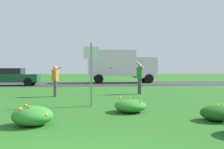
{
  "coord_description": "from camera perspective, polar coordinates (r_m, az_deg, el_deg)",
  "views": [
    {
      "loc": [
        0.47,
        -3.35,
        1.37
      ],
      "look_at": [
        1.59,
        8.44,
        1.12
      ],
      "focal_mm": 41.31,
      "sensor_mm": 36.0,
      "label": 1
    }
  ],
  "objects": [
    {
      "name": "box_truck_white",
      "position": [
        25.64,
        1.83,
        2.18
      ],
      "size": [
        6.7,
        2.46,
        3.2
      ],
      "color": "silver",
      "rests_on": "ground"
    },
    {
      "name": "sign_post_near_path",
      "position": [
        9.51,
        -4.62,
        1.48
      ],
      "size": [
        0.56,
        0.1,
        2.33
      ],
      "color": "#93969B",
      "rests_on": "ground"
    },
    {
      "name": "daylily_clump_front_center",
      "position": [
        8.27,
        4.04,
        -6.92
      ],
      "size": [
        1.01,
        1.08,
        0.46
      ],
      "color": "#337F2D",
      "rests_on": "ground"
    },
    {
      "name": "daylily_clump_mid_center",
      "position": [
        6.61,
        -17.18,
        -8.73
      ],
      "size": [
        0.99,
        0.95,
        0.53
      ],
      "color": "#337F2D",
      "rests_on": "ground"
    },
    {
      "name": "car_dark_green_center_left",
      "position": [
        23.05,
        -21.45,
        -0.45
      ],
      "size": [
        4.5,
        2.0,
        1.45
      ],
      "color": "#194C2D",
      "rests_on": "ground"
    },
    {
      "name": "highway_center_stripe",
      "position": [
        23.83,
        -6.56,
        -2.08
      ],
      "size": [
        120.0,
        0.16,
        0.0
      ],
      "primitive_type": "cube",
      "color": "yellow",
      "rests_on": "ground"
    },
    {
      "name": "ground_plane",
      "position": [
        13.65,
        -7.4,
        -4.57
      ],
      "size": [
        120.0,
        120.0,
        0.0
      ],
      "primitive_type": "plane",
      "color": "#26601E"
    },
    {
      "name": "person_catcher_green_shirt",
      "position": [
        14.24,
        6.13,
        -0.26
      ],
      "size": [
        0.51,
        0.55,
        1.82
      ],
      "color": "#287038",
      "rests_on": "ground"
    },
    {
      "name": "daylily_clump_mid_right",
      "position": [
        7.46,
        22.38,
        -7.89
      ],
      "size": [
        0.92,
        0.87,
        0.44
      ],
      "color": "#1E5619",
      "rests_on": "ground"
    },
    {
      "name": "frisbee_lime",
      "position": [
        13.71,
        -0.27,
        1.5
      ],
      "size": [
        0.24,
        0.24,
        0.1
      ],
      "color": "#8CD133"
    },
    {
      "name": "highway_strip",
      "position": [
        23.83,
        -6.56,
        -2.09
      ],
      "size": [
        120.0,
        7.3,
        0.01
      ],
      "primitive_type": "cube",
      "color": "#2D2D30",
      "rests_on": "ground"
    },
    {
      "name": "person_thrower_orange_shirt",
      "position": [
        13.14,
        -12.47,
        -0.79
      ],
      "size": [
        0.53,
        0.55,
        1.54
      ],
      "color": "orange",
      "rests_on": "ground"
    }
  ]
}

